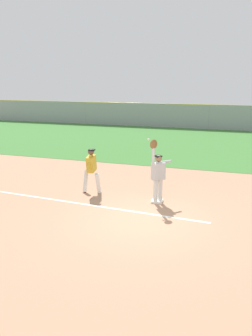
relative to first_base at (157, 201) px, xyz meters
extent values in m
plane|color=tan|center=(-0.11, -1.79, -0.04)|extent=(68.23, 68.23, 0.00)
cube|color=#3D7533|center=(-0.11, 12.30, -0.04)|extent=(46.90, 14.55, 0.01)
cube|color=white|center=(-4.00, -0.90, -0.04)|extent=(11.98, 0.90, 0.01)
cube|color=white|center=(0.00, 0.00, 0.00)|extent=(0.39, 0.39, 0.08)
cylinder|color=silver|center=(0.09, 0.04, 0.39)|extent=(0.21, 0.21, 0.85)
cylinder|color=silver|center=(-0.04, -0.10, 0.39)|extent=(0.21, 0.21, 0.85)
cube|color=#B7B7B7|center=(0.03, -0.03, 1.11)|extent=(0.49, 0.50, 0.60)
sphere|color=#8C6647|center=(0.03, -0.03, 1.56)|extent=(0.32, 0.32, 0.23)
cube|color=black|center=(0.00, -0.01, 1.64)|extent=(0.30, 0.30, 0.05)
cylinder|color=#B7B7B7|center=(-0.12, -0.19, 1.72)|extent=(0.13, 0.13, 0.62)
cylinder|color=#B7B7B7|center=(0.17, 0.13, 1.41)|extent=(0.48, 0.52, 0.09)
ellipsoid|color=brown|center=(-0.12, -0.19, 2.08)|extent=(0.29, 0.30, 0.32)
cylinder|color=white|center=(-2.34, 0.20, 0.38)|extent=(0.18, 0.44, 0.85)
cylinder|color=white|center=(-2.92, 0.31, 0.38)|extent=(0.18, 0.44, 0.85)
cube|color=gold|center=(-2.63, 0.25, 1.11)|extent=(0.30, 0.54, 0.66)
sphere|color=brown|center=(-2.63, 0.25, 1.56)|extent=(0.25, 0.25, 0.23)
cube|color=black|center=(-2.60, 0.26, 1.64)|extent=(0.23, 0.22, 0.05)
cylinder|color=gold|center=(-2.65, 0.47, 1.19)|extent=(0.12, 0.41, 0.58)
cylinder|color=gold|center=(-2.61, 0.03, 1.19)|extent=(0.12, 0.41, 0.58)
sphere|color=white|center=(-0.35, -0.01, 2.20)|extent=(0.07, 0.07, 0.07)
cube|color=#93999E|center=(-0.11, 19.58, 1.00)|extent=(46.90, 0.06, 2.07)
cylinder|color=yellow|center=(-0.11, 19.58, 2.06)|extent=(46.90, 0.06, 0.06)
cylinder|color=gray|center=(-11.83, 19.58, 1.00)|extent=(0.08, 0.08, 2.07)
cylinder|color=gray|center=(-0.11, 19.58, 1.00)|extent=(0.08, 0.08, 2.07)
cube|color=#B21E1E|center=(-5.80, 22.30, 0.53)|extent=(4.46, 2.05, 0.55)
cube|color=#2D333D|center=(-5.80, 22.30, 1.01)|extent=(2.26, 1.82, 0.40)
cylinder|color=black|center=(-4.31, 23.20, 0.26)|extent=(0.61, 0.24, 0.60)
cylinder|color=black|center=(-4.38, 21.30, 0.26)|extent=(0.61, 0.24, 0.60)
cylinder|color=black|center=(-7.21, 23.30, 0.26)|extent=(0.61, 0.24, 0.60)
cylinder|color=black|center=(-7.28, 21.40, 0.26)|extent=(0.61, 0.24, 0.60)
cube|color=#B7B7BC|center=(-0.25, 22.37, 0.53)|extent=(4.43, 1.97, 0.55)
cube|color=#2D333D|center=(-0.25, 22.37, 1.01)|extent=(2.23, 1.78, 0.40)
cylinder|color=black|center=(1.18, 23.34, 0.26)|extent=(0.60, 0.23, 0.60)
cylinder|color=black|center=(1.21, 21.44, 0.26)|extent=(0.60, 0.23, 0.60)
cylinder|color=black|center=(-1.72, 23.29, 0.26)|extent=(0.60, 0.23, 0.60)
cylinder|color=black|center=(-1.69, 21.39, 0.26)|extent=(0.60, 0.23, 0.60)
camera|label=1|loc=(2.65, -11.46, 4.20)|focal=37.31mm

